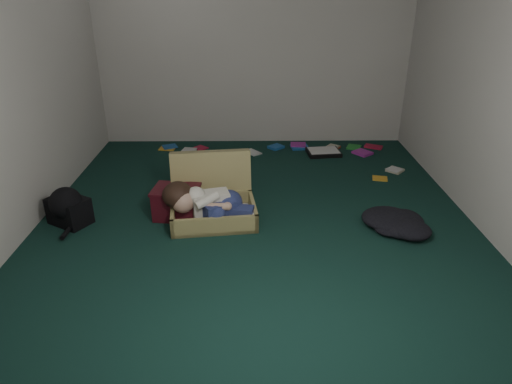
{
  "coord_description": "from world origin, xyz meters",
  "views": [
    {
      "loc": [
        -0.04,
        -3.75,
        2.05
      ],
      "look_at": [
        0.0,
        -0.15,
        0.35
      ],
      "focal_mm": 32.0,
      "sensor_mm": 36.0,
      "label": 1
    }
  ],
  "objects": [
    {
      "name": "floor",
      "position": [
        0.0,
        0.0,
        0.0
      ],
      "size": [
        4.5,
        4.5,
        0.0
      ],
      "primitive_type": "plane",
      "color": "#0F2D26",
      "rests_on": "ground"
    },
    {
      "name": "wall_back",
      "position": [
        0.0,
        2.25,
        1.3
      ],
      "size": [
        4.5,
        0.0,
        4.5
      ],
      "primitive_type": "plane",
      "rotation": [
        1.57,
        0.0,
        0.0
      ],
      "color": "silver",
      "rests_on": "ground"
    },
    {
      "name": "wall_front",
      "position": [
        0.0,
        -2.25,
        1.3
      ],
      "size": [
        4.5,
        0.0,
        4.5
      ],
      "primitive_type": "plane",
      "rotation": [
        -1.57,
        0.0,
        0.0
      ],
      "color": "silver",
      "rests_on": "ground"
    },
    {
      "name": "wall_left",
      "position": [
        -2.0,
        0.0,
        1.3
      ],
      "size": [
        0.0,
        4.5,
        4.5
      ],
      "primitive_type": "plane",
      "rotation": [
        1.57,
        0.0,
        1.57
      ],
      "color": "silver",
      "rests_on": "ground"
    },
    {
      "name": "wall_right",
      "position": [
        2.0,
        0.0,
        1.3
      ],
      "size": [
        0.0,
        4.5,
        4.5
      ],
      "primitive_type": "plane",
      "rotation": [
        1.57,
        0.0,
        -1.57
      ],
      "color": "silver",
      "rests_on": "ground"
    },
    {
      "name": "suitcase",
      "position": [
        -0.41,
        0.11,
        0.17
      ],
      "size": [
        0.85,
        0.83,
        0.56
      ],
      "rotation": [
        0.0,
        0.0,
        0.12
      ],
      "color": "tan",
      "rests_on": "floor"
    },
    {
      "name": "person",
      "position": [
        -0.44,
        -0.08,
        0.21
      ],
      "size": [
        0.85,
        0.4,
        0.35
      ],
      "rotation": [
        0.0,
        0.0,
        0.12
      ],
      "color": "white",
      "rests_on": "suitcase"
    },
    {
      "name": "maroon_bin",
      "position": [
        -0.74,
        0.07,
        0.15
      ],
      "size": [
        0.46,
        0.38,
        0.29
      ],
      "rotation": [
        0.0,
        0.0,
        -0.12
      ],
      "color": "#440D16",
      "rests_on": "floor"
    },
    {
      "name": "backpack",
      "position": [
        -1.7,
        -0.05,
        0.13
      ],
      "size": [
        0.57,
        0.54,
        0.27
      ],
      "primitive_type": null,
      "rotation": [
        0.0,
        0.0,
        -0.54
      ],
      "color": "black",
      "rests_on": "floor"
    },
    {
      "name": "clothing_pile",
      "position": [
        1.24,
        -0.23,
        0.08
      ],
      "size": [
        0.59,
        0.53,
        0.15
      ],
      "primitive_type": null,
      "rotation": [
        0.0,
        0.0,
        0.33
      ],
      "color": "black",
      "rests_on": "floor"
    },
    {
      "name": "paper_tray",
      "position": [
        0.88,
        1.72,
        0.03
      ],
      "size": [
        0.44,
        0.35,
        0.06
      ],
      "rotation": [
        0.0,
        0.0,
        0.11
      ],
      "color": "black",
      "rests_on": "floor"
    },
    {
      "name": "book_scatter",
      "position": [
        0.54,
        1.75,
        0.01
      ],
      "size": [
        2.96,
        1.27,
        0.02
      ],
      "color": "gold",
      "rests_on": "floor"
    }
  ]
}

